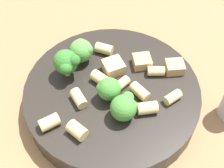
% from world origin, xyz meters
% --- Properties ---
extents(ground_plane, '(2.00, 2.00, 0.00)m').
position_xyz_m(ground_plane, '(0.00, 0.00, 0.00)').
color(ground_plane, '#936D47').
extents(pasta_bowl, '(0.25, 0.25, 0.04)m').
position_xyz_m(pasta_bowl, '(0.00, 0.00, 0.02)').
color(pasta_bowl, '#28231E').
rests_on(pasta_bowl, ground_plane).
extents(broccoli_floret_0, '(0.03, 0.04, 0.04)m').
position_xyz_m(broccoli_floret_0, '(0.02, -0.01, 0.06)').
color(broccoli_floret_0, '#84AD60').
rests_on(broccoli_floret_0, pasta_bowl).
extents(broccoli_floret_1, '(0.04, 0.04, 0.04)m').
position_xyz_m(broccoli_floret_1, '(-0.03, -0.06, 0.06)').
color(broccoli_floret_1, '#9EC175').
rests_on(broccoli_floret_1, pasta_bowl).
extents(broccoli_floret_2, '(0.03, 0.03, 0.04)m').
position_xyz_m(broccoli_floret_2, '(-0.06, -0.03, 0.06)').
color(broccoli_floret_2, '#9EC175').
rests_on(broccoli_floret_2, pasta_bowl).
extents(broccoli_floret_3, '(0.04, 0.04, 0.04)m').
position_xyz_m(broccoli_floret_3, '(0.05, 0.01, 0.06)').
color(broccoli_floret_3, '#84AD60').
rests_on(broccoli_floret_3, pasta_bowl).
extents(rigatoni_0, '(0.03, 0.03, 0.02)m').
position_xyz_m(rigatoni_0, '(0.02, 0.04, 0.04)').
color(rigatoni_0, '#E0C67F').
rests_on(rigatoni_0, pasta_bowl).
extents(rigatoni_1, '(0.02, 0.03, 0.02)m').
position_xyz_m(rigatoni_1, '(0.05, 0.04, 0.04)').
color(rigatoni_1, '#E0C67F').
rests_on(rigatoni_1, pasta_bowl).
extents(rigatoni_2, '(0.02, 0.03, 0.01)m').
position_xyz_m(rigatoni_2, '(-0.02, 0.07, 0.04)').
color(rigatoni_2, '#E0C67F').
rests_on(rigatoni_2, pasta_bowl).
extents(rigatoni_3, '(0.03, 0.03, 0.02)m').
position_xyz_m(rigatoni_3, '(-0.07, -0.00, 0.04)').
color(rigatoni_3, '#E0C67F').
rests_on(rigatoni_3, pasta_bowl).
extents(rigatoni_4, '(0.02, 0.03, 0.01)m').
position_xyz_m(rigatoni_4, '(0.03, 0.08, 0.04)').
color(rigatoni_4, '#E0C67F').
rests_on(rigatoni_4, pasta_bowl).
extents(rigatoni_5, '(0.03, 0.03, 0.02)m').
position_xyz_m(rigatoni_5, '(0.06, -0.05, 0.05)').
color(rigatoni_5, '#E0C67F').
rests_on(rigatoni_5, pasta_bowl).
extents(rigatoni_6, '(0.03, 0.03, 0.02)m').
position_xyz_m(rigatoni_6, '(-0.01, -0.01, 0.04)').
color(rigatoni_6, '#E0C67F').
rests_on(rigatoni_6, pasta_bowl).
extents(rigatoni_7, '(0.03, 0.03, 0.01)m').
position_xyz_m(rigatoni_7, '(-0.00, 0.01, 0.04)').
color(rigatoni_7, '#E0C67F').
rests_on(rigatoni_7, pasta_bowl).
extents(rigatoni_8, '(0.03, 0.02, 0.02)m').
position_xyz_m(rigatoni_8, '(0.01, -0.05, 0.04)').
color(rigatoni_8, '#E0C67F').
rests_on(rigatoni_8, pasta_bowl).
extents(rigatoni_9, '(0.02, 0.03, 0.02)m').
position_xyz_m(rigatoni_9, '(0.05, -0.09, 0.04)').
color(rigatoni_9, '#E0C67F').
rests_on(rigatoni_9, pasta_bowl).
extents(chicken_chunk_0, '(0.03, 0.03, 0.01)m').
position_xyz_m(chicken_chunk_0, '(-0.02, 0.10, 0.04)').
color(chicken_chunk_0, tan).
rests_on(chicken_chunk_0, pasta_bowl).
extents(chicken_chunk_1, '(0.03, 0.03, 0.02)m').
position_xyz_m(chicken_chunk_1, '(-0.03, 0.01, 0.05)').
color(chicken_chunk_1, tan).
rests_on(chicken_chunk_1, pasta_bowl).
extents(chicken_chunk_2, '(0.03, 0.03, 0.01)m').
position_xyz_m(chicken_chunk_2, '(-0.04, 0.05, 0.04)').
color(chicken_chunk_2, tan).
rests_on(chicken_chunk_2, pasta_bowl).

